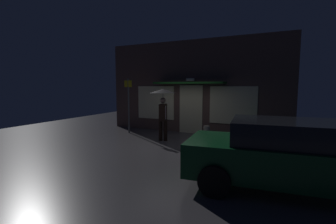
% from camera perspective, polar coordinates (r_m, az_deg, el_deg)
% --- Properties ---
extents(ground_plane, '(18.00, 18.00, 0.00)m').
position_cam_1_polar(ground_plane, '(9.10, 0.54, -7.48)').
color(ground_plane, '#423F44').
extents(building_facade, '(8.52, 1.00, 4.22)m').
position_cam_1_polar(building_facade, '(10.99, 5.86, 5.85)').
color(building_facade, brown).
rests_on(building_facade, ground).
extents(person_with_umbrella, '(1.03, 1.03, 2.05)m').
position_cam_1_polar(person_with_umbrella, '(9.28, -1.21, 2.42)').
color(person_with_umbrella, black).
rests_on(person_with_umbrella, ground).
extents(parked_car, '(4.49, 2.33, 1.46)m').
position_cam_1_polar(parked_car, '(5.59, 27.79, -9.09)').
color(parked_car, '#0C3F1E').
rests_on(parked_car, ground).
extents(street_sign_post, '(0.40, 0.07, 2.51)m').
position_cam_1_polar(street_sign_post, '(11.05, -9.45, 2.33)').
color(street_sign_post, '#595B60').
rests_on(street_sign_post, ground).
extents(sidewalk_bollard, '(0.25, 0.25, 0.54)m').
position_cam_1_polar(sidewalk_bollard, '(9.86, 9.23, -4.87)').
color(sidewalk_bollard, '#B2A899').
rests_on(sidewalk_bollard, ground).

